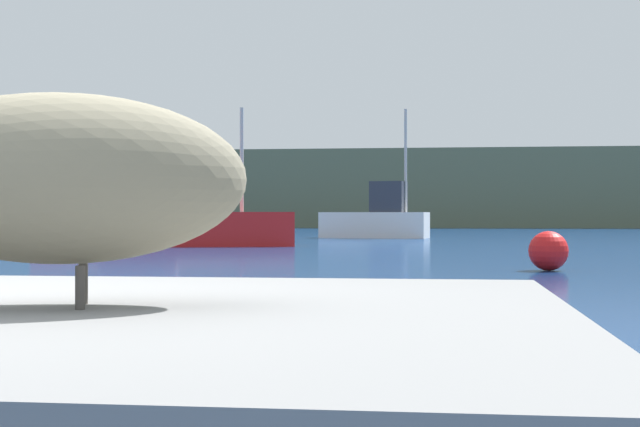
# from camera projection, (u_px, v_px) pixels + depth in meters

# --- Properties ---
(hillside_backdrop) EXTENTS (140.00, 13.05, 6.07)m
(hillside_backdrop) POSITION_uv_depth(u_px,v_px,m) (416.00, 190.00, 78.41)
(hillside_backdrop) COLOR #5B664C
(hillside_backdrop) RESTS_ON ground
(pier_dock) EXTENTS (3.14, 2.89, 0.70)m
(pier_dock) POSITION_uv_depth(u_px,v_px,m) (63.00, 419.00, 2.96)
(pier_dock) COLOR gray
(pier_dock) RESTS_ON ground
(pelican) EXTENTS (1.48, 0.86, 0.96)m
(pelican) POSITION_uv_depth(u_px,v_px,m) (59.00, 176.00, 2.95)
(pelican) COLOR gray
(pelican) RESTS_ON pier_dock
(fishing_boat_red) EXTENTS (8.33, 4.30, 4.43)m
(fishing_boat_red) POSITION_uv_depth(u_px,v_px,m) (161.00, 221.00, 30.20)
(fishing_boat_red) COLOR red
(fishing_boat_red) RESTS_ON ground
(fishing_boat_white) EXTENTS (4.72, 2.23, 5.47)m
(fishing_boat_white) POSITION_uv_depth(u_px,v_px,m) (378.00, 218.00, 40.57)
(fishing_boat_white) COLOR white
(fishing_boat_white) RESTS_ON ground
(mooring_buoy) EXTENTS (0.70, 0.70, 0.70)m
(mooring_buoy) POSITION_uv_depth(u_px,v_px,m) (548.00, 251.00, 16.78)
(mooring_buoy) COLOR red
(mooring_buoy) RESTS_ON ground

